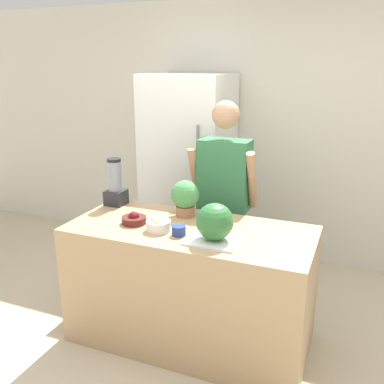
{
  "coord_description": "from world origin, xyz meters",
  "views": [
    {
      "loc": [
        1.06,
        -2.18,
        2.0
      ],
      "look_at": [
        0.0,
        0.43,
        1.14
      ],
      "focal_mm": 40.0,
      "sensor_mm": 36.0,
      "label": 1
    }
  ],
  "objects_px": {
    "blender": "(115,185)",
    "potted_plant": "(185,197)",
    "refrigerator": "(189,171)",
    "person": "(224,202)",
    "bowl_small_blue": "(179,231)",
    "bowl_cream": "(158,224)",
    "bowl_cherries": "(134,219)",
    "watermelon": "(215,222)"
  },
  "relations": [
    {
      "from": "person",
      "to": "bowl_cream",
      "type": "distance_m",
      "value": 0.83
    },
    {
      "from": "bowl_cherries",
      "to": "bowl_cream",
      "type": "height_order",
      "value": "bowl_cream"
    },
    {
      "from": "bowl_cherries",
      "to": "watermelon",
      "type": "bearing_deg",
      "value": -7.6
    },
    {
      "from": "person",
      "to": "bowl_small_blue",
      "type": "distance_m",
      "value": 0.82
    },
    {
      "from": "blender",
      "to": "potted_plant",
      "type": "height_order",
      "value": "blender"
    },
    {
      "from": "bowl_small_blue",
      "to": "potted_plant",
      "type": "relative_size",
      "value": 0.34
    },
    {
      "from": "person",
      "to": "watermelon",
      "type": "xyz_separation_m",
      "value": [
        0.21,
        -0.83,
        0.14
      ]
    },
    {
      "from": "refrigerator",
      "to": "bowl_cream",
      "type": "bearing_deg",
      "value": -75.52
    },
    {
      "from": "person",
      "to": "potted_plant",
      "type": "distance_m",
      "value": 0.51
    },
    {
      "from": "bowl_cherries",
      "to": "potted_plant",
      "type": "relative_size",
      "value": 0.64
    },
    {
      "from": "watermelon",
      "to": "bowl_small_blue",
      "type": "bearing_deg",
      "value": 178.8
    },
    {
      "from": "person",
      "to": "bowl_cream",
      "type": "xyz_separation_m",
      "value": [
        -0.21,
        -0.8,
        0.06
      ]
    },
    {
      "from": "watermelon",
      "to": "potted_plant",
      "type": "height_order",
      "value": "potted_plant"
    },
    {
      "from": "watermelon",
      "to": "bowl_small_blue",
      "type": "distance_m",
      "value": 0.27
    },
    {
      "from": "bowl_cherries",
      "to": "potted_plant",
      "type": "bearing_deg",
      "value": 45.99
    },
    {
      "from": "refrigerator",
      "to": "watermelon",
      "type": "relative_size",
      "value": 7.88
    },
    {
      "from": "bowl_small_blue",
      "to": "potted_plant",
      "type": "distance_m",
      "value": 0.4
    },
    {
      "from": "bowl_cream",
      "to": "person",
      "type": "bearing_deg",
      "value": 75.5
    },
    {
      "from": "potted_plant",
      "to": "bowl_cream",
      "type": "bearing_deg",
      "value": -98.64
    },
    {
      "from": "bowl_small_blue",
      "to": "bowl_cherries",
      "type": "bearing_deg",
      "value": 168.28
    },
    {
      "from": "bowl_cherries",
      "to": "blender",
      "type": "relative_size",
      "value": 0.46
    },
    {
      "from": "watermelon",
      "to": "blender",
      "type": "height_order",
      "value": "blender"
    },
    {
      "from": "bowl_small_blue",
      "to": "blender",
      "type": "xyz_separation_m",
      "value": [
        -0.73,
        0.4,
        0.13
      ]
    },
    {
      "from": "blender",
      "to": "potted_plant",
      "type": "bearing_deg",
      "value": -3.07
    },
    {
      "from": "person",
      "to": "blender",
      "type": "height_order",
      "value": "person"
    },
    {
      "from": "bowl_cream",
      "to": "potted_plant",
      "type": "bearing_deg",
      "value": 81.36
    },
    {
      "from": "bowl_cream",
      "to": "bowl_small_blue",
      "type": "bearing_deg",
      "value": -7.7
    },
    {
      "from": "refrigerator",
      "to": "bowl_cherries",
      "type": "relative_size",
      "value": 10.82
    },
    {
      "from": "blender",
      "to": "potted_plant",
      "type": "xyz_separation_m",
      "value": [
        0.62,
        -0.03,
        -0.02
      ]
    },
    {
      "from": "refrigerator",
      "to": "potted_plant",
      "type": "height_order",
      "value": "refrigerator"
    },
    {
      "from": "bowl_cherries",
      "to": "refrigerator",
      "type": "bearing_deg",
      "value": 96.08
    },
    {
      "from": "blender",
      "to": "potted_plant",
      "type": "relative_size",
      "value": 1.4
    },
    {
      "from": "bowl_cherries",
      "to": "person",
      "type": "bearing_deg",
      "value": 59.85
    },
    {
      "from": "bowl_small_blue",
      "to": "refrigerator",
      "type": "bearing_deg",
      "value": 110.06
    },
    {
      "from": "bowl_cream",
      "to": "bowl_small_blue",
      "type": "distance_m",
      "value": 0.16
    },
    {
      "from": "potted_plant",
      "to": "refrigerator",
      "type": "bearing_deg",
      "value": 111.18
    },
    {
      "from": "potted_plant",
      "to": "bowl_cherries",
      "type": "bearing_deg",
      "value": -134.01
    },
    {
      "from": "refrigerator",
      "to": "person",
      "type": "relative_size",
      "value": 1.11
    },
    {
      "from": "refrigerator",
      "to": "bowl_small_blue",
      "type": "distance_m",
      "value": 1.55
    },
    {
      "from": "bowl_cream",
      "to": "blender",
      "type": "relative_size",
      "value": 0.44
    },
    {
      "from": "bowl_cream",
      "to": "blender",
      "type": "height_order",
      "value": "blender"
    },
    {
      "from": "refrigerator",
      "to": "person",
      "type": "bearing_deg",
      "value": -47.75
    }
  ]
}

